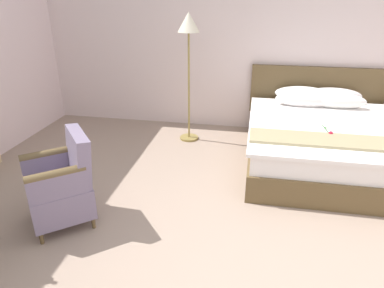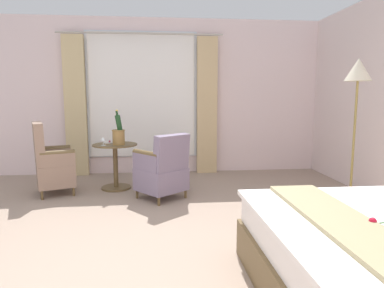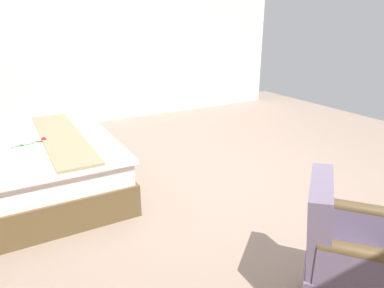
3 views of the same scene
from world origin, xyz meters
TOP-DOWN VIEW (x-y plane):
  - ground_plane at (0.00, 0.00)m, footprint 8.25×8.25m
  - wall_headboard_side at (0.00, 3.27)m, footprint 6.87×0.12m
  - bed at (0.92, 2.13)m, footprint 1.96×2.26m
  - floor_lamp_brass at (-0.93, 2.56)m, footprint 0.30×0.30m
  - armchair_by_window at (-1.71, 0.33)m, footprint 0.79×0.79m

SIDE VIEW (x-z plane):
  - ground_plane at x=0.00m, z-range 0.00..0.00m
  - bed at x=0.92m, z-range -0.20..0.85m
  - armchair_by_window at x=-1.71m, z-range -0.05..0.85m
  - wall_headboard_side at x=0.00m, z-range 0.00..2.76m
  - floor_lamp_brass at x=-0.93m, z-range 0.60..2.42m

